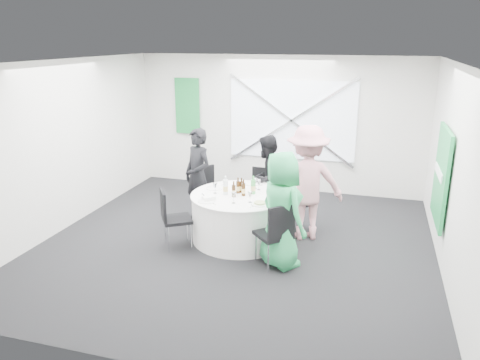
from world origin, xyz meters
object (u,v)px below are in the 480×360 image
(chair_front_right, at_px, (277,230))
(person_woman_pink, at_px, (307,183))
(chair_front_left, at_px, (171,214))
(person_man_back, at_px, (266,178))
(person_man_back_left, at_px, (198,175))
(green_water_bottle, at_px, (253,187))
(chair_back, at_px, (260,189))
(banquet_table, at_px, (240,217))
(clear_water_bottle, at_px, (225,187))
(chair_back_right, at_px, (302,195))
(person_woman_green, at_px, (281,210))
(chair_back_left, at_px, (207,189))

(chair_front_right, distance_m, person_woman_pink, 1.26)
(chair_front_left, xyz_separation_m, person_man_back, (1.11, 1.58, 0.21))
(person_man_back_left, height_order, green_water_bottle, person_man_back_left)
(chair_back, distance_m, person_man_back, 0.28)
(banquet_table, bearing_deg, chair_back, 86.25)
(green_water_bottle, relative_size, clear_water_bottle, 0.96)
(chair_back_right, distance_m, person_woman_green, 1.43)
(chair_front_left, bearing_deg, chair_back, -63.67)
(green_water_bottle, bearing_deg, chair_back, 96.90)
(chair_front_left, xyz_separation_m, person_man_back_left, (-0.02, 1.19, 0.28))
(chair_back, xyz_separation_m, person_man_back_left, (-1.01, -0.48, 0.30))
(person_man_back, bearing_deg, person_woman_pink, 64.23)
(chair_front_right, relative_size, chair_front_left, 1.04)
(person_man_back, distance_m, person_woman_green, 1.78)
(chair_back_right, xyz_separation_m, chair_front_right, (-0.11, -1.52, -0.02))
(chair_back_right, distance_m, green_water_bottle, 0.97)
(chair_back_right, height_order, chair_front_right, chair_back_right)
(person_woman_green, bearing_deg, clear_water_bottle, 9.06)
(chair_back_right, xyz_separation_m, person_woman_pink, (0.12, -0.34, 0.33))
(banquet_table, distance_m, person_man_back, 1.07)
(chair_back, height_order, person_woman_pink, person_woman_pink)
(chair_back_left, xyz_separation_m, clear_water_bottle, (0.59, -0.77, 0.32))
(chair_back, distance_m, person_woman_pink, 1.22)
(person_woman_pink, xyz_separation_m, clear_water_bottle, (-1.22, -0.44, -0.04))
(chair_front_right, xyz_separation_m, person_woman_green, (0.04, 0.11, 0.27))
(banquet_table, height_order, chair_back_right, chair_back_right)
(banquet_table, relative_size, person_woman_pink, 0.84)
(chair_back, xyz_separation_m, chair_front_left, (-0.99, -1.66, 0.03))
(person_man_back, bearing_deg, clear_water_bottle, -10.45)
(chair_front_left, height_order, person_man_back, person_man_back)
(chair_back_right, distance_m, person_woman_pink, 0.49)
(chair_front_left, distance_m, person_man_back_left, 1.22)
(chair_front_right, bearing_deg, chair_front_left, -50.60)
(person_man_back, distance_m, person_woman_pink, 1.01)
(chair_back_right, height_order, person_man_back_left, person_man_back_left)
(person_man_back_left, bearing_deg, chair_back_right, 36.25)
(person_woman_green, bearing_deg, person_man_back_left, 4.22)
(banquet_table, relative_size, chair_front_left, 1.67)
(person_man_back, bearing_deg, chair_front_right, 28.86)
(chair_back_right, xyz_separation_m, person_woman_green, (-0.07, -1.40, 0.24))
(person_man_back_left, bearing_deg, person_woman_green, -4.01)
(chair_back_right, xyz_separation_m, chair_front_left, (-1.79, -1.31, -0.04))
(chair_front_right, height_order, person_woman_pink, person_woman_pink)
(clear_water_bottle, bearing_deg, green_water_bottle, 21.64)
(banquet_table, relative_size, chair_back_right, 1.55)
(person_woman_pink, height_order, green_water_bottle, person_woman_pink)
(chair_back, distance_m, chair_front_right, 1.99)
(chair_front_right, height_order, person_man_back, person_man_back)
(chair_front_right, bearing_deg, green_water_bottle, -101.06)
(person_woman_green, distance_m, green_water_bottle, 1.00)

